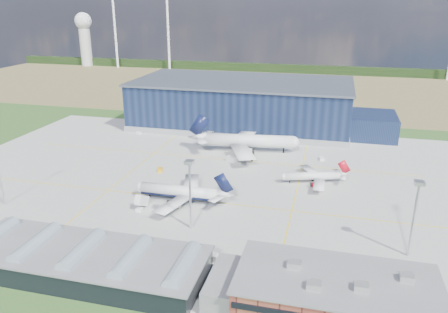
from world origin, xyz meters
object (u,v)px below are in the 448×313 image
airliner_navy (179,186)px  gse_cart_b (139,133)px  light_mast_center (190,184)px  ops_building (336,295)px  airliner_red (312,172)px  gse_van_c (213,257)px  airliner_widebody (249,134)px  gse_tug_c (261,142)px  gse_tug_a (160,170)px  airstair (142,203)px  gse_van_a (47,233)px  hangar (247,106)px  gse_van_b (232,159)px  car_b (305,276)px  light_mast_east (416,207)px  gse_cart_a (321,159)px  car_a (238,266)px

airliner_navy → gse_cart_b: size_ratio=13.30×
light_mast_center → ops_building: bearing=-33.7°
airliner_red → gse_van_c: bearing=52.9°
airliner_widebody → gse_tug_c: airliner_widebody is taller
gse_tug_a → airstair: airstair is taller
airliner_widebody → gse_van_a: size_ratio=9.65×
gse_van_c → light_mast_center: bearing=55.3°
airliner_red → airstair: bearing=16.9°
ops_building → hangar: bearing=108.6°
gse_cart_b → gse_van_b: bearing=-100.3°
gse_cart_b → car_b: gse_cart_b is taller
airliner_widebody → light_mast_east: bearing=-59.0°
gse_van_a → gse_van_b: size_ratio=1.08×
ops_building → airstair: 77.04m
car_b → gse_van_b: bearing=44.8°
ops_building → car_b: ops_building is taller
hangar → gse_van_a: bearing=-103.6°
airliner_navy → airliner_red: 53.78m
gse_cart_a → airstair: bearing=-148.2°
light_mast_center → gse_cart_b: (-60.46, 92.00, -14.82)m
hangar → gse_van_b: size_ratio=28.03×
airliner_red → gse_tug_a: (-63.36, -3.49, -3.91)m
hangar → car_a: bearing=-79.4°
light_mast_center → gse_tug_c: size_ratio=7.66×
hangar → gse_van_b: (5.67, -62.37, -10.43)m
gse_van_a → gse_cart_b: (-19.32, 108.00, -0.61)m
light_mast_east → gse_cart_b: size_ratio=8.18×
airliner_widebody → gse_cart_b: airliner_widebody is taller
gse_tug_c → gse_van_b: bearing=-92.3°
gse_van_c → car_a: (7.74, -2.00, -0.53)m
car_a → gse_van_a: bearing=87.4°
car_a → hangar: bearing=9.9°
gse_tug_a → gse_van_c: bearing=-74.6°
light_mast_center → light_mast_east: size_ratio=1.00×
hangar → gse_tug_a: 84.88m
airliner_widebody → gse_cart_b: bearing=160.1°
gse_tug_a → gse_van_b: 32.87m
airliner_navy → airliner_widebody: size_ratio=0.70×
hangar → airstair: hangar is taller
light_mast_center → gse_van_b: (-1.52, 62.43, -14.25)m
ops_building → light_mast_east: (19.99, 30.00, 10.64)m
car_b → airstair: bearing=83.9°
gse_tug_a → airliner_navy: bearing=-73.2°
hangar → light_mast_east: size_ratio=6.30×
gse_van_b → gse_cart_b: 65.94m
airstair → car_b: (58.61, -27.41, -1.20)m
airliner_red → gse_van_a: size_ratio=5.10×
gse_van_a → gse_van_b: gse_van_a is taller
gse_cart_b → gse_van_c: bearing=-129.9°
airliner_red → gse_tug_a: 63.57m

